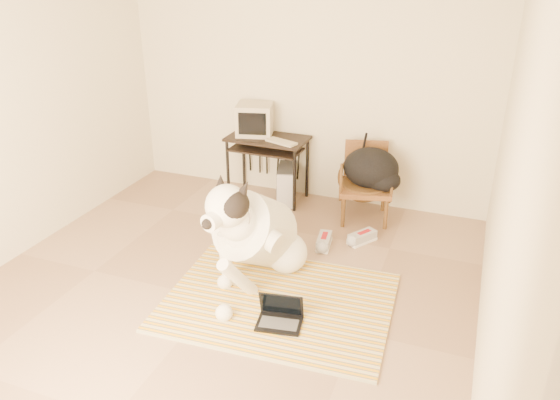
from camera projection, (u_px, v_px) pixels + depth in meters
The scene contains 14 objects.
floor at pixel (214, 299), 4.39m from camera, with size 4.50×4.50×0.00m, color #99795E.
wall_back at pixel (306, 76), 5.73m from camera, with size 4.50×4.50×0.00m, color beige.
wall_right at pixel (509, 178), 3.18m from camera, with size 4.50×4.50×0.00m, color beige.
rug at pixel (278, 301), 4.34m from camera, with size 1.84×1.45×0.02m.
dog at pixel (255, 233), 4.52m from camera, with size 0.72×1.48×1.06m.
laptop at pixel (280, 316), 4.06m from camera, with size 0.37×0.29×0.23m.
computer_desk at pixel (267, 146), 5.91m from camera, with size 0.87×0.50×0.72m.
crt_monitor at pixel (255, 119), 5.91m from camera, with size 0.45×0.44×0.34m.
desk_keyboard at pixel (281, 142), 5.70m from camera, with size 0.34×0.13×0.02m, color #B8AB90.
pc_tower at pixel (287, 184), 6.01m from camera, with size 0.29×0.47×0.41m.
rattan_chair at pixel (365, 182), 5.59m from camera, with size 0.62×0.61×0.78m.
backpack at pixel (373, 170), 5.47m from camera, with size 0.59×0.46×0.41m.
sneaker_left at pixel (324, 242), 5.15m from camera, with size 0.16×0.31×0.10m.
sneaker_right at pixel (362, 238), 5.23m from camera, with size 0.26×0.31×0.10m.
Camera 1 is at (1.80, -3.22, 2.56)m, focal length 35.00 mm.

